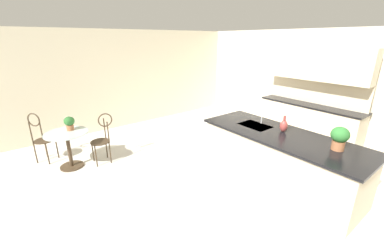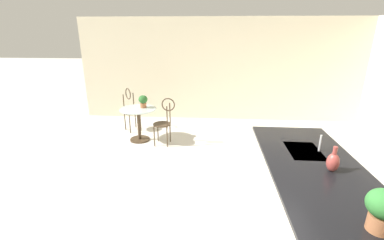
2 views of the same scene
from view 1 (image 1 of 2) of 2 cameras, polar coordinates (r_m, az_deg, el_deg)
ground_plane at (r=4.36m, az=9.12°, el=-16.01°), size 40.00×40.00×0.00m
wall_back at (r=6.88m, az=31.32°, el=6.65°), size 9.00×0.12×2.70m
wall_left_window at (r=7.25m, az=-15.84°, el=9.14°), size 0.12×7.80×2.70m
kitchen_island at (r=4.57m, az=19.61°, el=-8.43°), size 2.80×1.06×0.92m
back_counter_run at (r=6.81m, az=25.63°, el=-0.03°), size 2.44×0.64×1.52m
upper_cabinet_run at (r=6.52m, az=27.26°, el=11.71°), size 2.40×0.36×0.76m
bistro_table at (r=5.36m, az=-27.03°, el=-5.58°), size 0.80×0.80×0.74m
chair_near_window at (r=5.27m, az=-20.34°, el=-3.56°), size 0.41×0.50×1.04m
chair_by_island at (r=5.88m, az=-32.01°, el=-3.04°), size 0.54×0.54×1.04m
sink_faucet at (r=4.78m, az=16.06°, el=0.48°), size 0.02×0.02×0.22m
potted_plant_on_table at (r=5.32m, az=-26.90°, el=-0.53°), size 0.20×0.20×0.28m
potted_plant_counter_far at (r=4.08m, az=31.42°, el=-3.42°), size 0.25×0.25×0.35m
vase_on_counter at (r=4.48m, az=20.77°, el=-1.23°), size 0.13×0.13×0.29m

